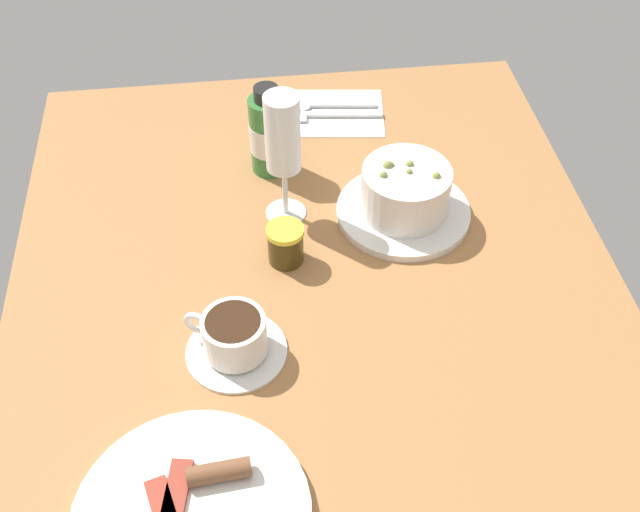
# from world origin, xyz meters

# --- Properties ---
(ground_plane) EXTENTS (1.10, 0.84, 0.03)m
(ground_plane) POSITION_xyz_m (0.00, 0.00, -0.01)
(ground_plane) COLOR #9E6B3D
(porridge_bowl) EXTENTS (0.20, 0.20, 0.09)m
(porridge_bowl) POSITION_xyz_m (0.16, -0.14, 0.04)
(porridge_bowl) COLOR silver
(porridge_bowl) RESTS_ON ground_plane
(cutlery_setting) EXTENTS (0.16, 0.18, 0.01)m
(cutlery_setting) POSITION_xyz_m (0.43, -0.07, 0.00)
(cutlery_setting) COLOR silver
(cutlery_setting) RESTS_ON ground_plane
(coffee_cup) EXTENTS (0.13, 0.13, 0.06)m
(coffee_cup) POSITION_xyz_m (-0.07, 0.12, 0.03)
(coffee_cup) COLOR silver
(coffee_cup) RESTS_ON ground_plane
(wine_glass) EXTENTS (0.06, 0.06, 0.21)m
(wine_glass) POSITION_xyz_m (0.18, 0.03, 0.14)
(wine_glass) COLOR white
(wine_glass) RESTS_ON ground_plane
(jam_jar) EXTENTS (0.05, 0.05, 0.06)m
(jam_jar) POSITION_xyz_m (0.09, 0.04, 0.03)
(jam_jar) COLOR #3D3011
(jam_jar) RESTS_ON ground_plane
(sauce_bottle_green) EXTENTS (0.06, 0.06, 0.15)m
(sauce_bottle_green) POSITION_xyz_m (0.29, 0.04, 0.07)
(sauce_bottle_green) COLOR #337233
(sauce_bottle_green) RESTS_ON ground_plane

